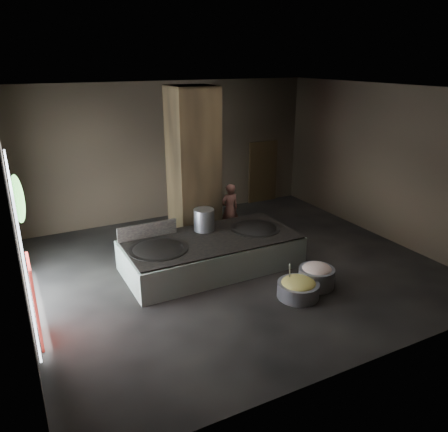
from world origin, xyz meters
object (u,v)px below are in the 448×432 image
hearth_platform (212,253)px  wok_left (158,252)px  stock_pot (204,220)px  wok_right (255,231)px  veg_basin (298,290)px  cook (230,209)px  meat_basin (316,277)px

hearth_platform → wok_left: size_ratio=3.17×
stock_pot → hearth_platform: bearing=-95.2°
wok_right → veg_basin: wok_right is taller
hearth_platform → veg_basin: bearing=-64.7°
wok_right → cook: bearing=85.2°
cook → meat_basin: size_ratio=1.88×
wok_left → meat_basin: size_ratio=1.66×
stock_pot → meat_basin: stock_pot is taller
stock_pot → cook: bearing=41.6°
wok_right → veg_basin: (-0.24, -2.33, -0.57)m
wok_right → meat_basin: 2.23m
wok_left → meat_basin: 3.85m
hearth_platform → wok_right: size_ratio=3.41×
hearth_platform → meat_basin: 2.74m
veg_basin → meat_basin: (0.68, 0.21, 0.06)m
hearth_platform → veg_basin: 2.54m
hearth_platform → wok_right: 1.40m
wok_left → cook: cook is taller
hearth_platform → cook: 2.41m
cook → wok_right: bearing=85.5°
wok_left → veg_basin: wok_left is taller
cook → veg_basin: bearing=84.9°
wok_right → meat_basin: size_ratio=1.54×
veg_basin → wok_left: bearing=139.0°
hearth_platform → wok_right: (1.35, 0.05, 0.36)m
wok_left → meat_basin: bearing=-32.0°
wok_right → cook: cook is taller
stock_pot → veg_basin: bearing=-69.5°
wok_right → stock_pot: size_ratio=2.25×
wok_right → meat_basin: (0.44, -2.12, -0.52)m
meat_basin → wok_right: bearing=101.7°
cook → veg_basin: cook is taller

